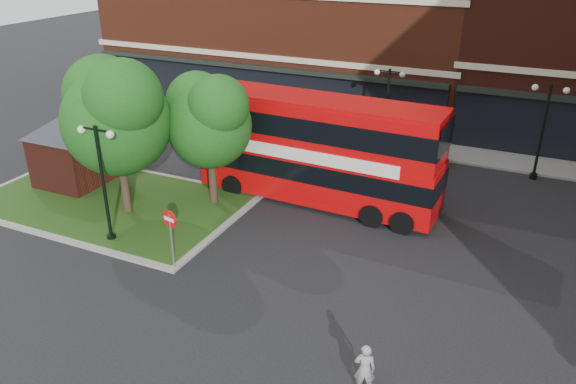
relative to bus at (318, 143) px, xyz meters
The scene contains 15 objects.
ground 7.98m from the bus, 95.56° to the right, with size 120.00×120.00×0.00m, color black.
pavement_far 9.54m from the bus, 94.54° to the left, with size 44.00×3.00×0.12m, color slate.
terrace_far_left 19.20m from the bus, 117.73° to the left, with size 26.00×12.00×14.00m, color #622917.
traffic_island 10.17m from the bus, 153.19° to the right, with size 12.60×7.60×0.15m.
kiosk 12.22m from the bus, 163.79° to the right, with size 6.51×6.51×3.60m.
tree_island_west 8.98m from the bus, 146.56° to the right, with size 5.40×4.71×7.21m.
tree_island_east 5.09m from the bus, 151.40° to the right, with size 4.46×3.90×6.29m.
lamp_island 9.52m from the bus, 130.80° to the right, with size 1.72×0.36×5.00m.
lamp_far_left 7.21m from the bus, 79.78° to the left, with size 1.72×0.36×5.00m.
lamp_far_right 11.68m from the bus, 37.40° to the left, with size 1.72×0.36×5.00m.
bus is the anchor object (origin of this frame).
woman 12.55m from the bus, 61.78° to the right, with size 0.58×0.38×1.60m, color gray.
car_silver 9.45m from the bus, 122.60° to the left, with size 1.81×4.51×1.54m, color silver.
car_white 7.86m from the bus, 69.73° to the left, with size 1.52×4.36×1.44m, color silver.
no_entry_sign 8.39m from the bus, 108.15° to the right, with size 0.68×0.21×2.50m.
Camera 1 is at (9.64, -15.15, 11.61)m, focal length 35.00 mm.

